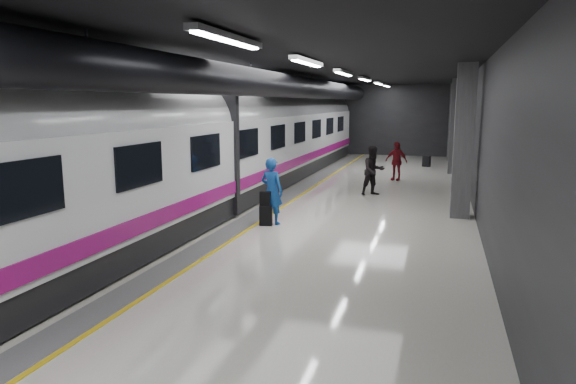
% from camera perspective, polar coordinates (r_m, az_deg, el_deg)
% --- Properties ---
extents(ground, '(40.00, 40.00, 0.00)m').
position_cam_1_polar(ground, '(14.78, 0.77, -3.30)').
color(ground, silver).
rests_on(ground, ground).
extents(platform_hall, '(10.02, 40.02, 4.51)m').
position_cam_1_polar(platform_hall, '(15.39, 0.75, 10.50)').
color(platform_hall, black).
rests_on(platform_hall, ground).
extents(train, '(3.05, 38.00, 4.05)m').
position_cam_1_polar(train, '(15.65, -10.77, 4.94)').
color(train, black).
rests_on(train, ground).
extents(traveler_main, '(0.78, 0.61, 1.88)m').
position_cam_1_polar(traveler_main, '(14.34, -1.82, 0.11)').
color(traveler_main, blue).
rests_on(traveler_main, ground).
extents(suitcase_main, '(0.38, 0.28, 0.56)m').
position_cam_1_polar(suitcase_main, '(14.28, -2.47, -2.62)').
color(suitcase_main, black).
rests_on(suitcase_main, ground).
extents(shoulder_bag, '(0.30, 0.16, 0.39)m').
position_cam_1_polar(shoulder_bag, '(14.20, -2.54, -0.72)').
color(shoulder_bag, black).
rests_on(shoulder_bag, suitcase_main).
extents(traveler_far_a, '(1.12, 1.08, 1.83)m').
position_cam_1_polar(traveler_far_a, '(19.08, 9.47, 2.35)').
color(traveler_far_a, black).
rests_on(traveler_far_a, ground).
extents(traveler_far_b, '(1.07, 0.69, 1.69)m').
position_cam_1_polar(traveler_far_b, '(23.01, 11.94, 3.38)').
color(traveler_far_b, maroon).
rests_on(traveler_far_b, ground).
extents(suitcase_far, '(0.45, 0.38, 0.57)m').
position_cam_1_polar(suitcase_far, '(28.36, 15.13, 3.31)').
color(suitcase_far, black).
rests_on(suitcase_far, ground).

